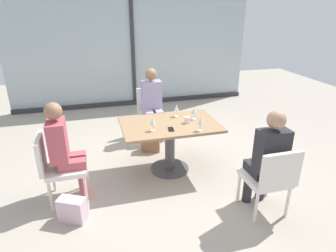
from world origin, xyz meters
name	(u,v)px	position (x,y,z in m)	size (l,w,h in m)	color
ground_plane	(170,169)	(0.00, 0.00, 0.00)	(12.00, 12.00, 0.00)	#A89E8E
window_wall_backdrop	(133,54)	(0.00, 3.20, 1.21)	(5.54, 0.10, 2.70)	#A5B7BC
dining_table_main	(170,135)	(0.00, 0.00, 0.55)	(1.34, 0.88, 0.73)	#997551
chair_near_window	(151,110)	(0.00, 1.25, 0.50)	(0.46, 0.51, 0.87)	silver
chair_side_end	(57,164)	(-1.49, -0.33, 0.50)	(0.50, 0.46, 0.87)	silver
chair_front_right	(271,177)	(0.81, -1.25, 0.50)	(0.46, 0.50, 0.87)	silver
person_near_window	(152,101)	(0.00, 1.14, 0.70)	(0.34, 0.39, 1.26)	#9E93B7
person_side_end	(64,148)	(-1.38, -0.33, 0.70)	(0.39, 0.34, 1.26)	#B24C56
person_front_right	(267,156)	(0.81, -1.14, 0.70)	(0.34, 0.39, 1.26)	#28282D
wine_glass_0	(176,108)	(0.17, 0.24, 0.86)	(0.07, 0.07, 0.18)	silver
wine_glass_1	(194,111)	(0.38, 0.06, 0.86)	(0.07, 0.07, 0.18)	silver
wine_glass_2	(201,121)	(0.31, -0.35, 0.86)	(0.07, 0.07, 0.18)	silver
wine_glass_3	(153,121)	(-0.28, -0.18, 0.86)	(0.07, 0.07, 0.18)	silver
coffee_cup	(187,120)	(0.24, -0.04, 0.78)	(0.08, 0.08, 0.09)	white
cell_phone_on_table	(171,129)	(-0.04, -0.21, 0.73)	(0.07, 0.14, 0.01)	black
handbag_0	(151,143)	(-0.15, 0.66, 0.14)	(0.30, 0.16, 0.28)	#A3704C
handbag_1	(72,210)	(-1.35, -0.78, 0.14)	(0.30, 0.16, 0.28)	beige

